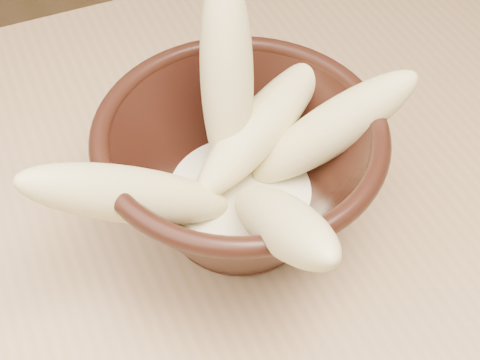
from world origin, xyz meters
name	(u,v)px	position (x,y,z in m)	size (l,w,h in m)	color
table	(303,286)	(0.00, 0.00, 0.67)	(1.20, 0.80, 0.75)	tan
bowl	(240,171)	(-0.05, 0.04, 0.82)	(0.22, 0.22, 0.12)	black
milk_puddle	(240,195)	(-0.05, 0.04, 0.79)	(0.12, 0.12, 0.02)	#F9F0C8
banana_upright	(227,79)	(-0.04, 0.08, 0.88)	(0.04, 0.04, 0.18)	#E7D388
banana_left	(133,195)	(-0.14, 0.02, 0.85)	(0.04, 0.04, 0.18)	#E7D388
banana_right	(331,130)	(0.02, 0.03, 0.84)	(0.04, 0.04, 0.15)	#E7D388
banana_across	(261,126)	(-0.02, 0.06, 0.84)	(0.04, 0.04, 0.15)	#E7D388
banana_front	(280,222)	(-0.05, -0.05, 0.85)	(0.04, 0.04, 0.19)	#E7D388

